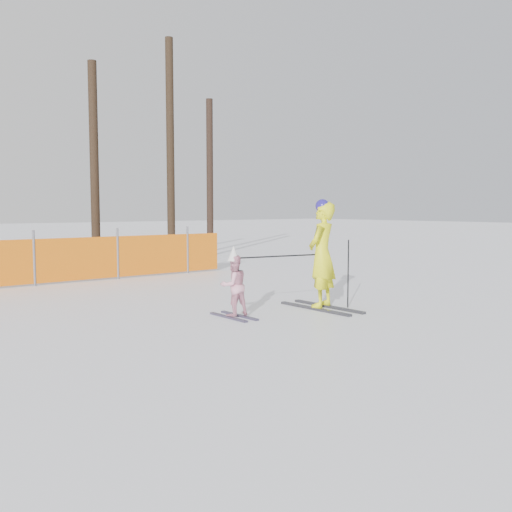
{
  "coord_description": "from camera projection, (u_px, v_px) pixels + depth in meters",
  "views": [
    {
      "loc": [
        -5.48,
        -6.3,
        1.74
      ],
      "look_at": [
        0.0,
        0.5,
        1.0
      ],
      "focal_mm": 40.0,
      "sensor_mm": 36.0,
      "label": 1
    }
  ],
  "objects": [
    {
      "name": "ground",
      "position": [
        277.0,
        325.0,
        8.47
      ],
      "size": [
        120.0,
        120.0,
        0.0
      ],
      "primitive_type": "plane",
      "color": "white",
      "rests_on": "ground"
    },
    {
      "name": "tree_trunks",
      "position": [
        161.0,
        163.0,
        18.52
      ],
      "size": [
        5.17,
        1.57,
        7.26
      ],
      "color": "black",
      "rests_on": "ground"
    },
    {
      "name": "child",
      "position": [
        234.0,
        285.0,
        9.03
      ],
      "size": [
        0.49,
        0.92,
        1.15
      ],
      "color": "black",
      "rests_on": "ground"
    },
    {
      "name": "adult",
      "position": [
        322.0,
        254.0,
        9.77
      ],
      "size": [
        0.77,
        1.63,
        1.89
      ],
      "color": "black",
      "rests_on": "ground"
    },
    {
      "name": "ski_poles",
      "position": [
        312.0,
        264.0,
        9.63
      ],
      "size": [
        1.99,
        0.52,
        1.19
      ],
      "color": "black",
      "rests_on": "ground"
    }
  ]
}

